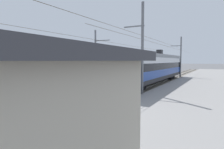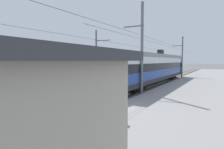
% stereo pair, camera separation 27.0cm
% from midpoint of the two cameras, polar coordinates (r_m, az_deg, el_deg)
% --- Properties ---
extents(ground_plane, '(400.00, 400.00, 0.00)m').
position_cam_midpoint_polar(ground_plane, '(11.22, -6.96, -11.55)').
color(ground_plane, '#565659').
extents(platform_slab, '(120.00, 6.97, 0.32)m').
position_cam_midpoint_polar(platform_slab, '(9.31, 16.06, -13.97)').
color(platform_slab, gray).
rests_on(platform_slab, ground).
extents(track_near, '(120.00, 3.00, 0.28)m').
position_cam_midpoint_polar(track_near, '(11.74, -10.49, -10.53)').
color(track_near, '#6B6359').
rests_on(track_near, ground).
extents(track_far, '(120.00, 3.00, 0.28)m').
position_cam_midpoint_polar(track_far, '(15.81, -25.98, -7.07)').
color(track_far, '#6B6359').
rests_on(track_far, ground).
extents(train_near_platform, '(23.72, 2.95, 4.27)m').
position_cam_midpoint_polar(train_near_platform, '(23.83, 11.94, 2.12)').
color(train_near_platform, '#2D2D30').
rests_on(train_near_platform, track_near).
extents(train_far_track, '(31.94, 3.00, 4.27)m').
position_cam_midpoint_polar(train_far_track, '(40.41, 11.43, 2.94)').
color(train_far_track, '#2D2D30').
rests_on(train_far_track, track_far).
extents(catenary_mast_mid, '(49.09, 1.87, 7.94)m').
position_cam_midpoint_polar(catenary_mast_mid, '(16.57, 9.02, 7.95)').
color(catenary_mast_mid, slate).
rests_on(catenary_mast_mid, ground).
extents(catenary_mast_east, '(49.09, 1.87, 7.09)m').
position_cam_midpoint_polar(catenary_mast_east, '(34.63, 20.22, 5.07)').
color(catenary_mast_east, slate).
rests_on(catenary_mast_east, ground).
extents(catenary_mast_far_side, '(49.09, 2.41, 7.21)m').
position_cam_midpoint_polar(catenary_mast_far_side, '(26.48, -4.09, 5.87)').
color(catenary_mast_far_side, slate).
rests_on(catenary_mast_far_side, ground).
extents(platform_sign, '(0.70, 0.08, 2.14)m').
position_cam_midpoint_polar(platform_sign, '(9.13, -0.49, -3.00)').
color(platform_sign, '#59595B').
rests_on(platform_sign, platform_slab).
extents(passenger_walking, '(0.53, 0.22, 1.69)m').
position_cam_midpoint_polar(passenger_walking, '(5.44, -29.08, -15.36)').
color(passenger_walking, '#383842').
rests_on(passenger_walking, platform_slab).
extents(handbag_near_sign, '(0.32, 0.18, 0.40)m').
position_cam_midpoint_polar(handbag_near_sign, '(8.80, -2.14, -12.82)').
color(handbag_near_sign, black).
rests_on(handbag_near_sign, platform_slab).
extents(potted_plant_platform_edge, '(0.42, 0.42, 0.73)m').
position_cam_midpoint_polar(potted_plant_platform_edge, '(8.52, -2.12, -11.54)').
color(potted_plant_platform_edge, brown).
rests_on(potted_plant_platform_edge, platform_slab).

